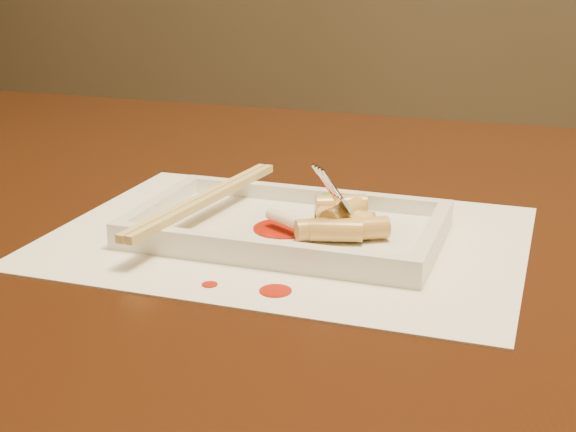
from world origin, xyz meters
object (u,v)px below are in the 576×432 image
(placemat, at_px, (288,236))
(fork, at_px, (375,145))
(plate_base, at_px, (288,231))
(chopstick_a, at_px, (201,198))
(table, at_px, (307,297))

(placemat, distance_m, fork, 0.11)
(placemat, relative_size, plate_base, 1.54)
(plate_base, bearing_deg, placemat, 0.00)
(chopstick_a, xyz_separation_m, fork, (0.15, 0.02, 0.06))
(plate_base, distance_m, fork, 0.11)
(table, xyz_separation_m, placemat, (0.01, -0.10, 0.10))
(table, xyz_separation_m, chopstick_a, (-0.07, -0.10, 0.13))
(table, bearing_deg, fork, -44.19)
(table, height_order, plate_base, plate_base)
(table, height_order, chopstick_a, chopstick_a)
(table, bearing_deg, chopstick_a, -124.53)
(plate_base, height_order, chopstick_a, chopstick_a)
(table, bearing_deg, placemat, -82.17)
(placemat, height_order, chopstick_a, chopstick_a)
(placemat, height_order, plate_base, plate_base)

